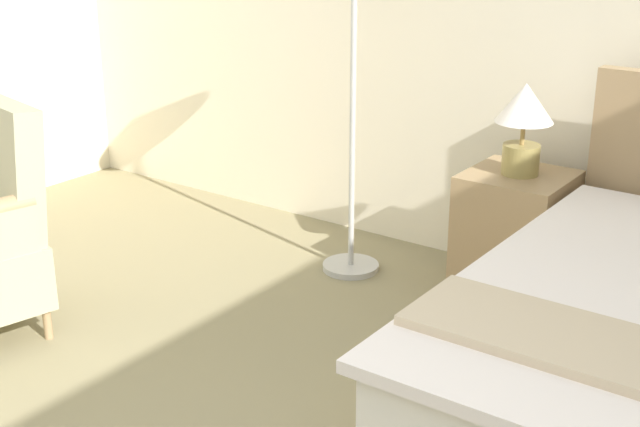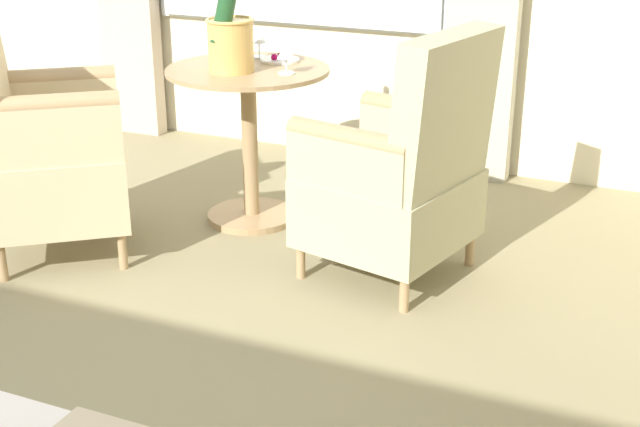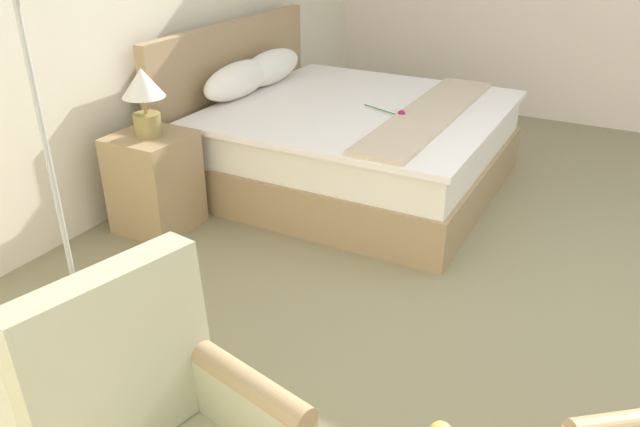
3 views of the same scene
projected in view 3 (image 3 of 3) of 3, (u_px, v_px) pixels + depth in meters
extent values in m
plane|color=#8A7E5B|center=(608.00, 332.00, 3.02)|extent=(8.05, 8.05, 0.00)
cube|color=#A18259|center=(353.00, 164.00, 4.53)|extent=(1.83, 1.97, 0.32)
cube|color=white|center=(354.00, 127.00, 4.41)|extent=(1.77, 1.91, 0.24)
cube|color=white|center=(363.00, 109.00, 4.32)|extent=(1.87, 1.85, 0.04)
cube|color=#C9B290|center=(429.00, 114.00, 4.10)|extent=(1.83, 0.35, 0.03)
cube|color=#A18259|center=(233.00, 74.00, 4.73)|extent=(1.92, 0.08, 0.76)
ellipsoid|color=white|center=(238.00, 80.00, 4.46)|extent=(0.77, 0.24, 0.26)
ellipsoid|color=white|center=(271.00, 67.00, 4.80)|extent=(0.77, 0.24, 0.25)
cylinder|color=#2D6628|center=(383.00, 110.00, 4.18)|extent=(0.13, 0.32, 0.01)
sphere|color=#B20F4C|center=(402.00, 114.00, 4.06)|extent=(0.05, 0.05, 0.05)
ellipsoid|color=#33702D|center=(403.00, 113.00, 4.12)|extent=(0.03, 0.05, 0.01)
cube|color=white|center=(405.00, 110.00, 4.18)|extent=(0.11, 0.13, 0.00)
cube|color=#A18259|center=(155.00, 182.00, 3.86)|extent=(0.44, 0.43, 0.62)
sphere|color=#B7B2A8|center=(177.00, 150.00, 3.99)|extent=(0.02, 0.02, 0.02)
cylinder|color=olive|center=(148.00, 124.00, 3.70)|extent=(0.16, 0.16, 0.13)
cylinder|color=olive|center=(145.00, 105.00, 3.64)|extent=(0.02, 0.02, 0.10)
cone|color=silver|center=(142.00, 83.00, 3.58)|extent=(0.25, 0.25, 0.17)
cylinder|color=#B4B3B0|center=(76.00, 290.00, 3.32)|extent=(0.28, 0.28, 0.03)
cylinder|color=#B4B3B0|center=(47.00, 153.00, 2.97)|extent=(0.03, 0.03, 1.53)
cube|color=tan|center=(118.00, 362.00, 1.77)|extent=(0.58, 0.28, 0.58)
cube|color=tan|center=(244.00, 406.00, 1.87)|extent=(0.20, 0.52, 0.20)
cylinder|color=#A18259|center=(243.00, 381.00, 1.83)|extent=(0.20, 0.52, 0.09)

